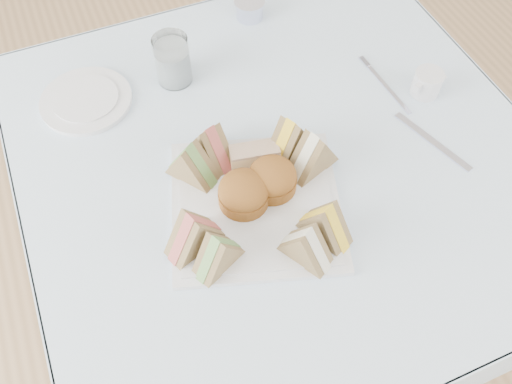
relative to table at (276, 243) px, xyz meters
name	(u,v)px	position (x,y,z in m)	size (l,w,h in m)	color
floor	(272,299)	(0.00, 0.00, -0.37)	(4.00, 4.00, 0.00)	#9E7751
table	(276,243)	(0.00, 0.00, 0.00)	(0.90, 0.90, 0.74)	brown
tablecloth	(281,154)	(0.00, 0.00, 0.37)	(1.02, 1.02, 0.01)	#BCDBF9
serving_plate	(256,205)	(-0.10, -0.10, 0.38)	(0.31, 0.31, 0.01)	silver
sandwich_fl_a	(193,231)	(-0.23, -0.13, 0.43)	(0.10, 0.05, 0.09)	#957953
sandwich_fl_b	(218,251)	(-0.20, -0.18, 0.43)	(0.09, 0.04, 0.08)	#957953
sandwich_fr_a	(326,221)	(-0.01, -0.20, 0.43)	(0.10, 0.05, 0.09)	#957953
sandwich_fr_b	(307,243)	(-0.06, -0.23, 0.43)	(0.10, 0.04, 0.08)	#957953
sandwich_bl_a	(191,161)	(-0.18, 0.01, 0.43)	(0.10, 0.05, 0.09)	#957953
sandwich_bl_b	(211,143)	(-0.13, 0.03, 0.43)	(0.10, 0.05, 0.09)	#957953
sandwich_br_a	(313,152)	(0.03, -0.06, 0.44)	(0.11, 0.05, 0.09)	#957953
sandwich_br_b	(290,137)	(0.01, -0.01, 0.43)	(0.11, 0.05, 0.09)	#957953
scone_left	(243,192)	(-0.12, -0.09, 0.42)	(0.09, 0.09, 0.06)	brown
scone_right	(272,178)	(-0.06, -0.08, 0.42)	(0.09, 0.09, 0.06)	brown
pastry_slice	(254,156)	(-0.06, -0.01, 0.41)	(0.09, 0.04, 0.04)	beige
side_plate	(86,100)	(-0.33, 0.29, 0.38)	(0.19, 0.19, 0.01)	silver
water_glass	(173,60)	(-0.13, 0.28, 0.43)	(0.08, 0.08, 0.11)	white
tea_strainer	(250,10)	(0.10, 0.41, 0.40)	(0.07, 0.07, 0.04)	silver
knife	(432,141)	(0.29, -0.09, 0.38)	(0.02, 0.19, 0.00)	silver
fork	(389,89)	(0.29, 0.07, 0.38)	(0.01, 0.16, 0.00)	silver
creamer_jug	(427,83)	(0.35, 0.03, 0.40)	(0.06, 0.06, 0.05)	silver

